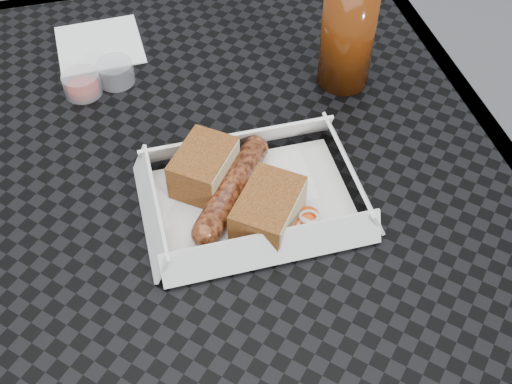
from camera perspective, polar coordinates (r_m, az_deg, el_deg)
patio_table at (r=0.86m, az=-5.69°, el=0.12°), size 0.80×0.80×0.74m
food_tray at (r=0.74m, az=-0.19°, el=-0.83°), size 0.22×0.15×0.00m
bratwurst at (r=0.73m, az=-2.17°, el=0.29°), size 0.12×0.14×0.03m
bread_near at (r=0.74m, az=-4.67°, el=2.17°), size 0.09×0.10×0.05m
bread_far at (r=0.70m, az=1.08°, el=-1.58°), size 0.10×0.10×0.04m
veg_garnish at (r=0.72m, az=4.48°, el=-2.77°), size 0.03×0.03×0.00m
napkin at (r=0.99m, az=-13.74°, el=12.61°), size 0.12×0.12×0.00m
condiment_cup_sauce at (r=0.90m, az=-15.22°, el=9.24°), size 0.05×0.05×0.03m
condiment_cup_empty at (r=0.91m, az=-12.38°, el=10.35°), size 0.05×0.05×0.03m
drink_glass at (r=0.86m, az=8.14°, el=13.59°), size 0.07×0.07×0.15m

